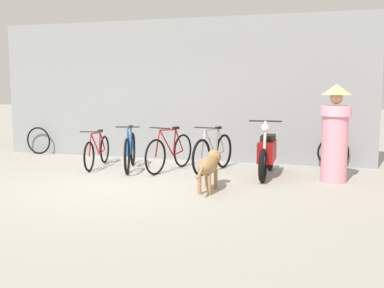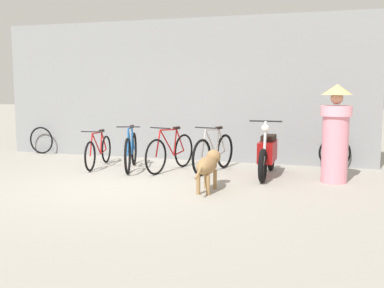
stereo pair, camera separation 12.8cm
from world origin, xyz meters
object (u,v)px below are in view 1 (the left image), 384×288
bicycle_3 (213,153)px  spare_tire_right (38,141)px  stray_dog (209,165)px  bicycle_0 (97,151)px  bicycle_2 (170,152)px  spare_tire_left (333,152)px  bicycle_1 (130,151)px  motorcycle (267,153)px  person_in_robes (335,131)px

bicycle_3 → spare_tire_right: (-4.77, 1.08, -0.03)m
stray_dog → spare_tire_right: spare_tire_right is taller
bicycle_0 → bicycle_2: (1.60, 0.02, 0.04)m
stray_dog → spare_tire_left: spare_tire_left is taller
stray_dog → spare_tire_right: bearing=61.6°
bicycle_3 → spare_tire_left: bearing=128.4°
spare_tire_left → bicycle_2: bearing=-158.7°
bicycle_1 → bicycle_3: 1.70m
bicycle_1 → stray_dog: (2.01, -1.37, 0.05)m
motorcycle → spare_tire_left: bearing=134.6°
bicycle_0 → bicycle_3: 2.47m
stray_dog → spare_tire_right: (-5.09, 2.69, -0.08)m
stray_dog → spare_tire_left: bearing=-36.8°
motorcycle → spare_tire_right: (-5.84, 1.22, -0.09)m
bicycle_2 → bicycle_3: (0.86, 0.14, 0.00)m
bicycle_2 → spare_tire_left: (3.15, 1.23, -0.05)m
spare_tire_right → bicycle_3: bearing=-12.7°
bicycle_1 → bicycle_3: (1.68, 0.23, 0.00)m
bicycle_2 → stray_dog: 1.88m
motorcycle → spare_tire_left: motorcycle is taller
person_in_robes → motorcycle: bearing=-34.0°
bicycle_0 → stray_dog: bearing=52.1°
stray_dog → spare_tire_right: 5.75m
bicycle_1 → spare_tire_left: (3.98, 1.32, -0.05)m
bicycle_2 → stray_dog: (1.18, -1.46, 0.05)m
bicycle_3 → stray_dog: bearing=24.4°
bicycle_2 → bicycle_3: bicycle_3 is taller
stray_dog → bicycle_2: bearing=38.2°
bicycle_1 → spare_tire_right: 3.35m
spare_tire_right → bicycle_1: bearing=-23.1°
bicycle_0 → bicycle_3: bearing=83.4°
motorcycle → person_in_robes: person_in_robes is taller
bicycle_1 → bicycle_2: 0.83m
bicycle_3 → motorcycle: (1.07, -0.14, 0.06)m
bicycle_2 → motorcycle: motorcycle is taller
motorcycle → bicycle_3: bearing=-97.8°
bicycle_3 → person_in_robes: size_ratio=0.96×
bicycle_0 → bicycle_2: size_ratio=0.98×
bicycle_0 → motorcycle: 3.54m
bicycle_2 → bicycle_3: 0.87m
bicycle_3 → motorcycle: 1.08m
bicycle_2 → stray_dog: bearing=52.4°
bicycle_1 → bicycle_2: bearing=78.4°
person_in_robes → spare_tire_right: (-7.04, 1.41, -0.56)m
stray_dog → person_in_robes: size_ratio=0.73×
spare_tire_right → bicycle_2: bearing=-17.4°
bicycle_0 → spare_tire_right: (-2.30, 1.24, 0.01)m
motorcycle → person_in_robes: size_ratio=1.06×
stray_dog → motorcycle: bearing=-27.7°
person_in_robes → stray_dog: bearing=8.4°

